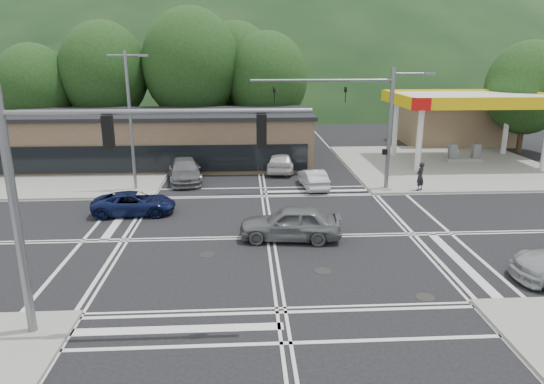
{
  "coord_description": "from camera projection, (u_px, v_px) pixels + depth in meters",
  "views": [
    {
      "loc": [
        -1.21,
        -22.56,
        8.85
      ],
      "look_at": [
        0.27,
        3.28,
        1.4
      ],
      "focal_mm": 32.0,
      "sensor_mm": 36.0,
      "label": 1
    }
  ],
  "objects": [
    {
      "name": "car_queue_b",
      "position": [
        282.0,
        160.0,
        37.44
      ],
      "size": [
        2.73,
        5.24,
        1.7
      ],
      "primitive_type": "imported",
      "rotation": [
        0.0,
        0.0,
        2.99
      ],
      "color": "silver",
      "rests_on": "ground"
    },
    {
      "name": "sidewalk_ne",
      "position": [
        444.0,
        165.0,
        39.36
      ],
      "size": [
        16.0,
        16.0,
        0.15
      ],
      "primitive_type": "cube",
      "color": "gray",
      "rests_on": "ground"
    },
    {
      "name": "car_grey_center",
      "position": [
        290.0,
        223.0,
        23.69
      ],
      "size": [
        5.15,
        2.51,
        1.69
      ],
      "primitive_type": "imported",
      "rotation": [
        0.0,
        0.0,
        -1.68
      ],
      "color": "slate",
      "rests_on": "ground"
    },
    {
      "name": "tree_n_d",
      "position": [
        34.0,
        88.0,
        43.51
      ],
      "size": [
        6.8,
        6.8,
        9.76
      ],
      "color": "#382619",
      "rests_on": "ground"
    },
    {
      "name": "streetlight_nw",
      "position": [
        131.0,
        115.0,
        30.93
      ],
      "size": [
        2.5,
        0.25,
        9.0
      ],
      "color": "slate",
      "rests_on": "ground"
    },
    {
      "name": "convenience_store",
      "position": [
        455.0,
        125.0,
        48.72
      ],
      "size": [
        10.0,
        6.0,
        3.8
      ],
      "primitive_type": "cube",
      "color": "#846B4F",
      "rests_on": "ground"
    },
    {
      "name": "car_blue_west",
      "position": [
        134.0,
        203.0,
        27.47
      ],
      "size": [
        4.7,
        2.34,
        1.28
      ],
      "primitive_type": "imported",
      "rotation": [
        0.0,
        0.0,
        1.62
      ],
      "color": "#0D153C",
      "rests_on": "ground"
    },
    {
      "name": "gas_station_canopy",
      "position": [
        470.0,
        102.0,
        39.04
      ],
      "size": [
        12.32,
        8.34,
        5.75
      ],
      "color": "silver",
      "rests_on": "ground"
    },
    {
      "name": "hill_north",
      "position": [
        249.0,
        93.0,
        110.5
      ],
      "size": [
        252.0,
        126.0,
        140.0
      ],
      "primitive_type": "ellipsoid",
      "color": "black",
      "rests_on": "ground"
    },
    {
      "name": "signal_mast_sw",
      "position": [
        72.0,
        182.0,
        14.52
      ],
      "size": [
        9.14,
        0.28,
        8.0
      ],
      "color": "slate",
      "rests_on": "ground"
    },
    {
      "name": "car_northbound",
      "position": [
        185.0,
        170.0,
        34.52
      ],
      "size": [
        3.05,
        5.69,
        1.57
      ],
      "primitive_type": "imported",
      "rotation": [
        0.0,
        0.0,
        0.16
      ],
      "color": "#5D6062",
      "rests_on": "ground"
    },
    {
      "name": "commercial_row",
      "position": [
        161.0,
        140.0,
        39.47
      ],
      "size": [
        24.0,
        8.0,
        4.0
      ],
      "primitive_type": "cube",
      "color": "brown",
      "rests_on": "ground"
    },
    {
      "name": "ground",
      "position": [
        270.0,
        237.0,
        24.16
      ],
      "size": [
        120.0,
        120.0,
        0.0
      ],
      "primitive_type": "plane",
      "color": "black",
      "rests_on": "ground"
    },
    {
      "name": "tree_n_e",
      "position": [
        236.0,
        70.0,
        48.94
      ],
      "size": [
        8.4,
        8.4,
        11.98
      ],
      "color": "#382619",
      "rests_on": "ground"
    },
    {
      "name": "sidewalk_nw",
      "position": [
        68.0,
        170.0,
        37.7
      ],
      "size": [
        16.0,
        16.0,
        0.15
      ],
      "primitive_type": "cube",
      "color": "gray",
      "rests_on": "ground"
    },
    {
      "name": "tree_n_c",
      "position": [
        267.0,
        79.0,
        45.44
      ],
      "size": [
        7.6,
        7.6,
        10.87
      ],
      "color": "#382619",
      "rests_on": "ground"
    },
    {
      "name": "tree_n_b",
      "position": [
        191.0,
        65.0,
        44.7
      ],
      "size": [
        9.0,
        9.0,
        12.98
      ],
      "color": "#382619",
      "rests_on": "ground"
    },
    {
      "name": "pedestrian",
      "position": [
        420.0,
        176.0,
        31.61
      ],
      "size": [
        0.82,
        0.78,
        1.89
      ],
      "primitive_type": "imported",
      "rotation": [
        0.0,
        0.0,
        3.81
      ],
      "color": "black",
      "rests_on": "sidewalk_ne"
    },
    {
      "name": "car_queue_a",
      "position": [
        313.0,
        179.0,
        32.8
      ],
      "size": [
        1.74,
        4.06,
        1.3
      ],
      "primitive_type": "imported",
      "rotation": [
        0.0,
        0.0,
        3.24
      ],
      "color": "silver",
      "rests_on": "ground"
    },
    {
      "name": "tree_n_a",
      "position": [
        104.0,
        72.0,
        44.44
      ],
      "size": [
        8.0,
        8.0,
        11.75
      ],
      "color": "#382619",
      "rests_on": "ground"
    },
    {
      "name": "tree_ne",
      "position": [
        527.0,
        88.0,
        43.05
      ],
      "size": [
        7.2,
        7.2,
        9.99
      ],
      "color": "#382619",
      "rests_on": "ground"
    },
    {
      "name": "signal_mast_ne",
      "position": [
        372.0,
        114.0,
        31.0
      ],
      "size": [
        11.65,
        0.3,
        8.0
      ],
      "color": "slate",
      "rests_on": "ground"
    }
  ]
}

